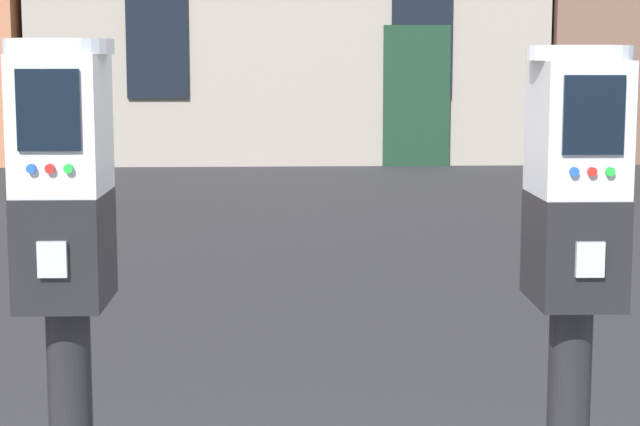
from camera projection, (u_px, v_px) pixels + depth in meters
name	position (u px, v px, depth m)	size (l,w,h in m)	color
parking_meter_near_kerb	(66.00, 272.00, 2.25)	(0.22, 0.25, 1.50)	black
parking_meter_twin_adjacent	(573.00, 272.00, 2.30)	(0.22, 0.25, 1.49)	black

